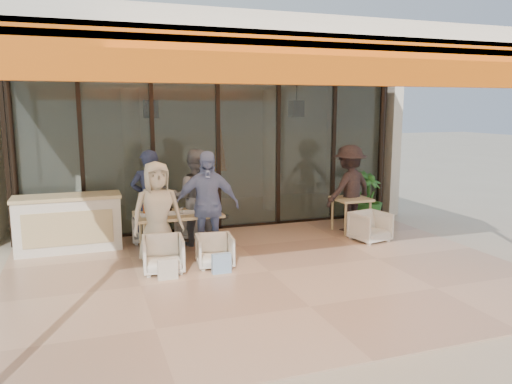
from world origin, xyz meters
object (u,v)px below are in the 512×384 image
chair_far_right (190,224)px  side_table (351,203)px  chair_near_left (163,253)px  chair_far_left (148,227)px  dining_table (177,216)px  potted_palm (368,197)px  side_chair (370,225)px  chair_near_right (215,249)px  diner_periwinkle (207,205)px  standing_woman (349,188)px  host_counter (69,223)px  diner_cream (157,213)px  diner_navy (150,200)px  diner_grey (195,198)px

chair_far_right → side_table: side_table is taller
chair_near_left → chair_far_left: bearing=95.2°
dining_table → potted_palm: bearing=11.6°
chair_far_right → side_chair: (3.25, -1.40, 0.03)m
chair_near_right → diner_periwinkle: size_ratio=0.32×
side_chair → standing_woman: 1.08m
side_table → side_chair: size_ratio=1.14×
host_counter → diner_cream: 1.91m
side_chair → dining_table: bearing=161.2°
diner_navy → diner_cream: diner_navy is taller
diner_periwinkle → side_chair: (3.25, -0.00, -0.61)m
chair_far_left → diner_periwinkle: size_ratio=0.32×
chair_far_left → side_chair: size_ratio=0.91×
diner_periwinkle → side_table: bearing=23.0°
chair_far_right → diner_grey: diner_grey is taller
chair_near_right → standing_woman: bearing=29.5°
chair_near_left → diner_cream: bearing=95.2°
diner_navy → diner_grey: 0.84m
diner_navy → chair_far_right: bearing=-142.9°
chair_near_right → diner_navy: size_ratio=0.32×
chair_far_left → chair_near_right: 2.08m
host_counter → diner_periwinkle: size_ratio=0.99×
chair_near_right → side_table: (3.25, 1.25, 0.34)m
chair_near_left → host_counter: bearing=134.6°
chair_far_right → potted_palm: bearing=-164.1°
chair_near_right → standing_woman: (3.28, 1.41, 0.61)m
chair_far_left → diner_grey: bearing=155.4°
diner_cream → standing_woman: standing_woman is taller
dining_table → potted_palm: potted_palm is taller
dining_table → diner_cream: diner_cream is taller
chair_far_left → standing_woman: 4.20m
chair_far_right → side_chair: 3.54m
chair_far_right → diner_grey: size_ratio=0.32×
side_table → chair_far_left: bearing=170.9°
side_table → side_chair: 0.81m
chair_far_right → diner_grey: (0.00, -0.50, 0.62)m
potted_palm → side_table: bearing=-141.4°
chair_far_right → side_chair: size_ratio=0.91×
diner_grey → diner_cream: size_ratio=1.06×
chair_near_left → chair_near_right: chair_near_left is taller
host_counter → dining_table: size_ratio=1.23×
diner_grey → side_chair: 3.42m
diner_grey → diner_periwinkle: size_ratio=0.98×
host_counter → diner_periwinkle: (2.26, -1.23, 0.41)m
side_table → standing_woman: bearing=77.8°
diner_navy → potted_palm: size_ratio=1.56×
diner_periwinkle → potted_palm: diner_periwinkle is taller
chair_far_left → diner_grey: size_ratio=0.32×
diner_navy → standing_woman: diner_navy is taller
host_counter → chair_near_right: size_ratio=3.11×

